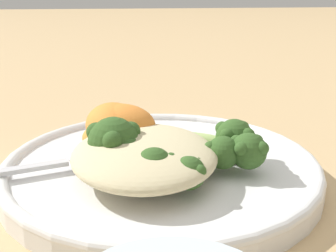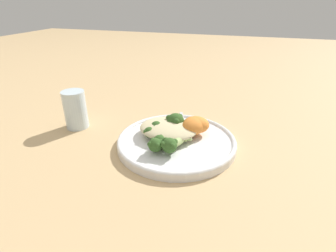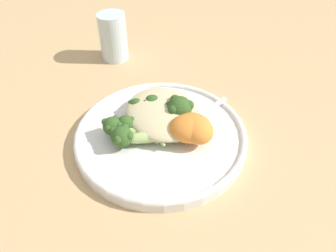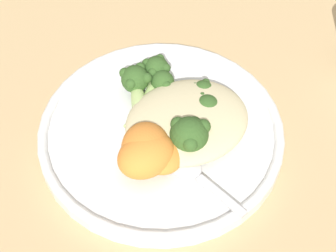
{
  "view_description": "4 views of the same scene",
  "coord_description": "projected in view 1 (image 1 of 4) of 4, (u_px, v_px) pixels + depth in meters",
  "views": [
    {
      "loc": [
        -0.38,
        0.02,
        0.18
      ],
      "look_at": [
        0.02,
        -0.02,
        0.05
      ],
      "focal_mm": 50.0,
      "sensor_mm": 36.0,
      "label": 1
    },
    {
      "loc": [
        0.15,
        -0.54,
        0.33
      ],
      "look_at": [
        -0.01,
        -0.02,
        0.06
      ],
      "focal_mm": 28.0,
      "sensor_mm": 36.0,
      "label": 2
    },
    {
      "loc": [
        0.37,
        -0.16,
        0.39
      ],
      "look_at": [
        0.02,
        -0.0,
        0.04
      ],
      "focal_mm": 35.0,
      "sensor_mm": 36.0,
      "label": 3
    },
    {
      "loc": [
        0.17,
        0.35,
        0.53
      ],
      "look_at": [
        0.01,
        0.0,
        0.04
      ],
      "focal_mm": 60.0,
      "sensor_mm": 36.0,
      "label": 4
    }
  ],
  "objects": [
    {
      "name": "ground_plane",
      "position": [
        152.0,
        185.0,
        0.42
      ],
      "size": [
        4.0,
        4.0,
        0.0
      ],
      "primitive_type": "plane",
      "color": "tan"
    },
    {
      "name": "plate",
      "position": [
        161.0,
        169.0,
        0.42
      ],
      "size": [
        0.28,
        0.28,
        0.02
      ],
      "color": "white",
      "rests_on": "ground_plane"
    },
    {
      "name": "quinoa_mound",
      "position": [
        144.0,
        155.0,
        0.39
      ],
      "size": [
        0.14,
        0.12,
        0.03
      ],
      "primitive_type": "ellipsoid",
      "color": "beige",
      "rests_on": "plate"
    },
    {
      "name": "broccoli_stalk_0",
      "position": [
        118.0,
        142.0,
        0.4
      ],
      "size": [
        0.07,
        0.09,
        0.04
      ],
      "rotation": [
        0.0,
        0.0,
        2.18
      ],
      "color": "#ADC675",
      "rests_on": "plate"
    },
    {
      "name": "broccoli_stalk_1",
      "position": [
        137.0,
        153.0,
        0.4
      ],
      "size": [
        0.08,
        0.07,
        0.03
      ],
      "rotation": [
        0.0,
        0.0,
        2.47
      ],
      "color": "#ADC675",
      "rests_on": "plate"
    },
    {
      "name": "broccoli_stalk_2",
      "position": [
        159.0,
        159.0,
        0.38
      ],
      "size": [
        0.12,
        0.05,
        0.03
      ],
      "rotation": [
        0.0,
        0.0,
        2.94
      ],
      "color": "#ADC675",
      "rests_on": "plate"
    },
    {
      "name": "broccoli_stalk_3",
      "position": [
        181.0,
        163.0,
        0.38
      ],
      "size": [
        0.11,
        0.03,
        0.03
      ],
      "rotation": [
        0.0,
        0.0,
        3.26
      ],
      "color": "#ADC675",
      "rests_on": "plate"
    },
    {
      "name": "broccoli_stalk_4",
      "position": [
        206.0,
        150.0,
        0.4
      ],
      "size": [
        0.09,
        0.09,
        0.03
      ],
      "rotation": [
        0.0,
        0.0,
        3.91
      ],
      "color": "#ADC675",
      "rests_on": "plate"
    },
    {
      "name": "broccoli_stalk_5",
      "position": [
        229.0,
        150.0,
        0.4
      ],
      "size": [
        0.08,
        0.09,
        0.03
      ],
      "rotation": [
        0.0,
        0.0,
        4.09
      ],
      "color": "#ADC675",
      "rests_on": "plate"
    },
    {
      "name": "broccoli_stalk_6",
      "position": [
        215.0,
        139.0,
        0.42
      ],
      "size": [
        0.05,
        0.1,
        0.03
      ],
      "rotation": [
        0.0,
        0.0,
        4.45
      ],
      "color": "#ADC675",
      "rests_on": "plate"
    },
    {
      "name": "sweet_potato_chunk_0",
      "position": [
        113.0,
        125.0,
        0.44
      ],
      "size": [
        0.07,
        0.06,
        0.04
      ],
      "primitive_type": "ellipsoid",
      "rotation": [
        0.0,
        0.0,
        0.18
      ],
      "color": "orange",
      "rests_on": "plate"
    },
    {
      "name": "sweet_potato_chunk_1",
      "position": [
        117.0,
        136.0,
        0.43
      ],
      "size": [
        0.06,
        0.07,
        0.03
      ],
      "primitive_type": "ellipsoid",
      "rotation": [
        0.0,
        0.0,
        4.9
      ],
      "color": "orange",
      "rests_on": "plate"
    },
    {
      "name": "sweet_potato_chunk_2",
      "position": [
        121.0,
        126.0,
        0.44
      ],
      "size": [
        0.07,
        0.08,
        0.04
      ],
      "primitive_type": "ellipsoid",
      "rotation": [
        0.0,
        0.0,
        4.35
      ],
      "color": "orange",
      "rests_on": "plate"
    },
    {
      "name": "spoon",
      "position": [
        85.0,
        157.0,
        0.41
      ],
      "size": [
        0.06,
        0.11,
        0.01
      ],
      "rotation": [
        0.0,
        0.0,
        1.9
      ],
      "color": "silver",
      "rests_on": "plate"
    }
  ]
}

